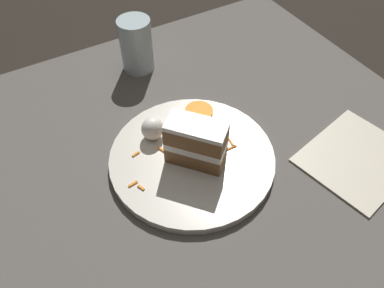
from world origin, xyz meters
The scene contains 9 objects.
ground_plane centered at (0.00, 0.00, 0.00)m, with size 6.00×6.00×0.00m, color black.
dining_table centered at (0.00, 0.00, 0.02)m, with size 0.96×0.87×0.04m, color #56514C.
plate centered at (0.02, 0.01, 0.05)m, with size 0.31×0.31×0.02m, color silver.
cake_slice centered at (0.02, 0.02, 0.10)m, with size 0.11×0.11×0.09m.
cream_dollop centered at (0.06, -0.06, 0.08)m, with size 0.04×0.04×0.05m, color white.
orange_garnish centered at (-0.05, -0.08, 0.06)m, with size 0.06×0.06×0.01m, color orange.
carrot_shreds_scatter centered at (0.05, 0.01, 0.06)m, with size 0.22×0.08×0.00m.
drinking_glass centered at (-0.01, -0.30, 0.09)m, with size 0.07×0.07×0.12m.
menu_card centered at (-0.25, 0.17, 0.04)m, with size 0.17×0.20×0.00m, color beige.
Camera 1 is at (0.24, 0.39, 0.59)m, focal length 35.00 mm.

